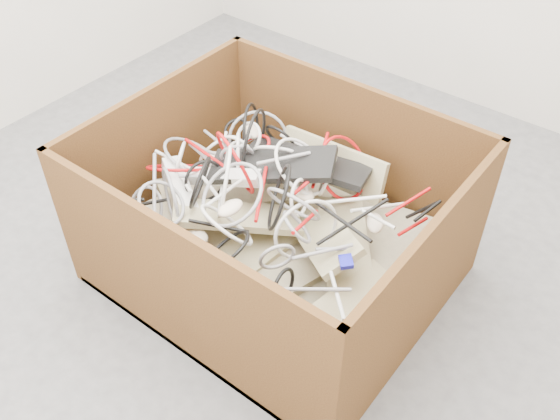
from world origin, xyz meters
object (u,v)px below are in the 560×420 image
Objects in this scene: power_strip_left at (223,177)px; vga_plug at (346,262)px; cardboard_box at (273,242)px; power_strip_right at (182,192)px.

vga_plug is at bearing -20.77° from power_strip_left.
vga_plug is (0.35, -0.09, 0.20)m from cardboard_box.
power_strip_left is (-0.19, -0.04, 0.23)m from cardboard_box.
power_strip_left is 0.93× the size of power_strip_right.
vga_plug is at bearing 35.41° from power_strip_right.
cardboard_box reaches higher than power_strip_right.
power_strip_left reaches higher than power_strip_right.
power_strip_right is (-0.28, -0.15, 0.18)m from cardboard_box.
cardboard_box is 0.37m from power_strip_right.
power_strip_right is 0.64m from vga_plug.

